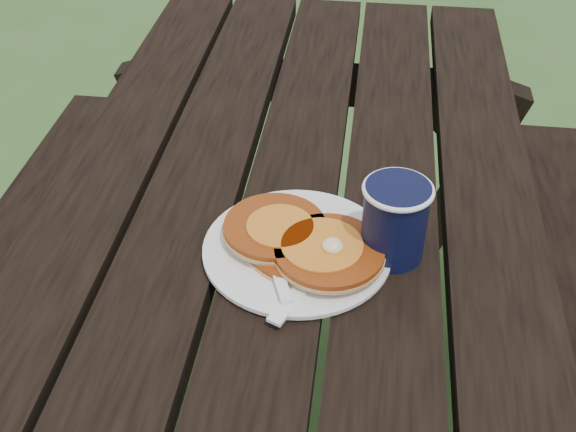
# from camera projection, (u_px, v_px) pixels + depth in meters

# --- Properties ---
(picnic_table) EXTENTS (1.36, 1.80, 0.75)m
(picnic_table) POSITION_uv_depth(u_px,v_px,m) (279.00, 424.00, 1.23)
(picnic_table) COLOR black
(picnic_table) RESTS_ON ground
(plate) EXTENTS (0.28, 0.28, 0.01)m
(plate) POSITION_uv_depth(u_px,v_px,m) (297.00, 250.00, 1.00)
(plate) COLOR white
(plate) RESTS_ON picnic_table
(pancake_stack) EXTENTS (0.22, 0.19, 0.04)m
(pancake_stack) POSITION_uv_depth(u_px,v_px,m) (303.00, 242.00, 0.98)
(pancake_stack) COLOR #923B10
(pancake_stack) RESTS_ON plate
(knife) EXTENTS (0.09, 0.17, 0.00)m
(knife) POSITION_uv_depth(u_px,v_px,m) (309.00, 279.00, 0.94)
(knife) COLOR white
(knife) RESTS_ON plate
(fork) EXTENTS (0.09, 0.16, 0.01)m
(fork) POSITION_uv_depth(u_px,v_px,m) (277.00, 273.00, 0.94)
(fork) COLOR white
(fork) RESTS_ON plate
(coffee_cup) EXTENTS (0.09, 0.09, 0.11)m
(coffee_cup) POSITION_uv_depth(u_px,v_px,m) (395.00, 217.00, 0.96)
(coffee_cup) COLOR black
(coffee_cup) RESTS_ON picnic_table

